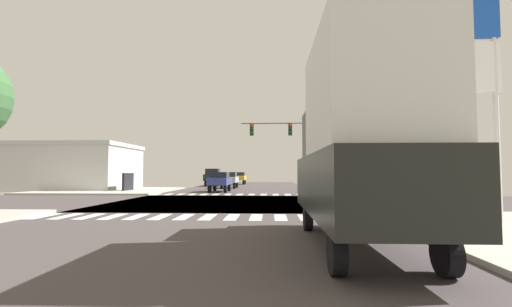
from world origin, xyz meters
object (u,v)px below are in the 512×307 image
Objects in this scene: sedan_farside_2 at (240,177)px; box_truck_outer_1 at (358,143)px; bank_building at (62,167)px; street_lamp at (313,146)px; sedan_middle_6 at (230,179)px; traffic_signal_mast at (295,138)px; gas_station_sign at (477,68)px; sedan_leading_4 at (220,180)px; pickup_inner_1 at (214,176)px; sedan_trailing_5 at (226,177)px.

box_truck_outer_1 is (7.00, -45.22, 1.45)m from sedan_farside_2.
bank_building is at bearing 44.83° from sedan_farside_2.
sedan_middle_6 is (-9.64, 1.29, -3.70)m from street_lamp.
gas_station_sign is at bearing -72.17° from traffic_signal_mast.
sedan_middle_6 is (17.59, 4.30, -1.33)m from bank_building.
street_lamp reaches higher than sedan_middle_6.
traffic_signal_mast is 13.83m from sedan_middle_6.
sedan_leading_4 is 1.00× the size of sedan_middle_6.
sedan_farside_2 is at bearing -114.87° from pickup_inner_1.
traffic_signal_mast is at bearing 90.26° from box_truck_outer_1.
gas_station_sign is at bearing -38.50° from bank_building.
pickup_inner_1 is (-0.00, -12.79, 0.17)m from sedan_trailing_5.
traffic_signal_mast is 1.50× the size of pickup_inner_1.
sedan_trailing_5 is at bearing 100.98° from box_truck_outer_1.
bank_building is 2.25× the size of box_truck_outer_1.
street_lamp is 24.61m from sedan_trailing_5.
box_truck_outer_1 is 40.04m from pickup_inner_1.
gas_station_sign is 1.00× the size of street_lamp.
sedan_farside_2 is 1.00× the size of sedan_trailing_5.
gas_station_sign reaches higher than sedan_leading_4.
traffic_signal_mast reaches higher than sedan_middle_6.
street_lamp is (2.73, 10.11, 0.04)m from traffic_signal_mast.
pickup_inner_1 is (-9.91, 18.11, -3.49)m from traffic_signal_mast.
bank_building is 3.18× the size of pickup_inner_1.
gas_station_sign reaches higher than pickup_inner_1.
sedan_middle_6 is at bearing -90.00° from sedan_leading_4.
sedan_farside_2 is at bearing 106.56° from gas_station_sign.
gas_station_sign reaches higher than bank_building.
sedan_middle_6 is 0.60× the size of box_truck_outer_1.
traffic_signal_mast is 17.51m from gas_station_sign.
traffic_signal_mast is 8.65m from sedan_leading_4.
gas_station_sign is 38.27m from bank_building.
box_truck_outer_1 is at bearing 102.32° from sedan_middle_6.
street_lamp is at bearing 6.32° from bank_building.
street_lamp is 27.50m from bank_building.
gas_station_sign is 50.15m from sedan_trailing_5.
sedan_farside_2 is 1.00× the size of sedan_middle_6.
sedan_farside_2 and sedan_trailing_5 have the same top height.
street_lamp is at bearing 172.39° from sedan_middle_6.
bank_building is at bearing -173.68° from street_lamp.
box_truck_outer_1 is (10.00, -51.55, 1.45)m from sedan_trailing_5.
sedan_middle_6 is 32.83m from box_truck_outer_1.
street_lamp is at bearing 147.68° from pickup_inner_1.
sedan_leading_4 and sedan_middle_6 have the same top height.
sedan_trailing_5 is (-3.00, 6.32, 0.00)m from sedan_farside_2.
bank_building reaches higher than pickup_inner_1.
sedan_middle_6 is (3.00, -19.50, 0.00)m from sedan_trailing_5.
pickup_inner_1 is (-3.00, 14.41, 0.17)m from sedan_leading_4.
sedan_leading_4 is at bearing -10.92° from bank_building.
sedan_farside_2 is 13.18m from sedan_middle_6.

